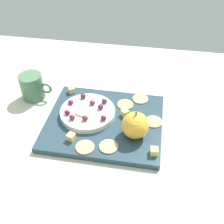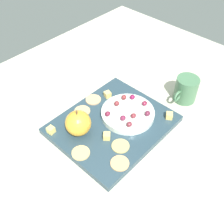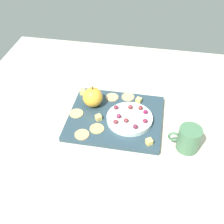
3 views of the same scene
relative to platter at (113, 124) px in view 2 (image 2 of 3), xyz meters
The scene contains 25 objects.
table 4.95cm from the platter, 141.70° to the right, with size 131.73×109.07×3.95cm, color #BDBAA4.
platter is the anchor object (origin of this frame).
serving_dish 6.05cm from the platter, 165.30° to the left, with size 17.00×17.00×1.85cm, color silver.
apple_whole 11.85cm from the platter, 26.16° to the right, with size 7.73×7.73×7.73cm, color gold.
apple_stem 14.26cm from the platter, 26.16° to the right, with size 0.50×0.50×1.20cm, color brown.
cheese_cube_0 12.39cm from the platter, 129.01° to the right, with size 2.01×2.01×2.01cm, color #F1CF72.
cheese_cube_1 18.14cm from the platter, 139.33° to the left, with size 2.01×2.01×2.01cm, color #EAC76B.
cheese_cube_2 19.06cm from the platter, 34.78° to the right, with size 2.01×2.01×2.01cm, color #EFD470.
cheese_cube_3 6.90cm from the platter, 28.05° to the left, with size 2.01×2.01×2.01cm, color #E4C56C.
cracker_0 14.93cm from the platter, ahead, with size 5.21×5.21×0.40cm, color tan.
cracker_1 9.75cm from the platter, 56.55° to the left, with size 5.21×5.21×0.40cm, color tan.
cracker_2 11.06cm from the platter, 73.23° to the right, with size 5.21×5.21×0.40cm, color tan.
cracker_3 12.33cm from the platter, 105.11° to the right, with size 5.21×5.21×0.40cm, color tan.
cracker_4 15.48cm from the platter, 50.22° to the left, with size 5.21×5.21×0.40cm, color tan.
grape_0 6.93cm from the platter, 100.50° to the left, with size 1.81×1.63×1.60cm, color maroon.
grape_1 11.48cm from the platter, 139.82° to the left, with size 1.81×1.63×1.71cm, color #5E1F35.
grape_2 7.36cm from the platter, 136.69° to the left, with size 1.81×1.63×1.53cm, color maroon.
grape_3 4.85cm from the platter, 121.93° to the left, with size 1.81×1.63×1.65cm, color maroon.
grape_4 4.08cm from the platter, 85.76° to the right, with size 1.81×1.63×1.55cm, color maroon.
grape_5 11.72cm from the platter, behind, with size 1.81×1.63×1.50cm, color maroon.
grape_6 12.46cm from the platter, 163.17° to the left, with size 1.81×1.63×1.48cm, color maroon.
grape_7 7.00cm from the platter, 150.03° to the right, with size 1.81×1.63×1.69cm, color maroon.
grape_8 10.23cm from the platter, 160.05° to the right, with size 1.81×1.63×1.68cm, color maroon.
apple_slice_0 7.49cm from the platter, behind, with size 4.54×4.54×0.60cm, color beige.
cup 28.41cm from the platter, 160.48° to the left, with size 10.90×7.69×8.81cm.
Camera 2 is at (45.29, 41.52, 68.16)cm, focal length 43.41 mm.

